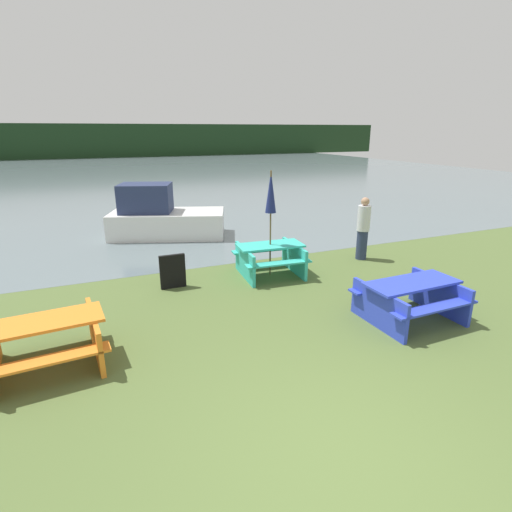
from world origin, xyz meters
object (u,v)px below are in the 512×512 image
picnic_table_teal (270,257)px  person (363,229)px  boat (163,217)px  picnic_table_orange (45,340)px  signboard (173,271)px  picnic_table_blue (411,296)px  umbrella_navy (271,194)px

picnic_table_teal → person: 2.79m
boat → picnic_table_orange: bearing=-93.5°
person → signboard: 5.06m
picnic_table_blue → picnic_table_orange: (-5.93, 0.84, -0.01)m
picnic_table_blue → picnic_table_orange: picnic_table_orange is taller
picnic_table_teal → umbrella_navy: umbrella_navy is taller
picnic_table_blue → person: person is taller
picnic_table_blue → signboard: signboard is taller
picnic_table_teal → person: (2.76, 0.17, 0.38)m
picnic_table_blue → picnic_table_orange: bearing=171.9°
boat → picnic_table_blue: bearing=-49.2°
picnic_table_orange → signboard: signboard is taller
picnic_table_blue → picnic_table_teal: size_ratio=1.07×
picnic_table_teal → umbrella_navy: (0.00, 0.00, 1.48)m
picnic_table_blue → signboard: size_ratio=2.32×
signboard → picnic_table_blue: bearing=-41.2°
signboard → person: bearing=1.1°
picnic_table_blue → picnic_table_orange: 5.99m
picnic_table_teal → umbrella_navy: bearing=82.9°
picnic_table_blue → signboard: (-3.63, 3.18, -0.07)m
boat → signboard: boat is taller
picnic_table_teal → signboard: size_ratio=2.16×
picnic_table_orange → boat: boat is taller
picnic_table_blue → umbrella_navy: umbrella_navy is taller
boat → person: 6.28m
person → umbrella_navy: bearing=-176.5°
picnic_table_teal → boat: boat is taller
signboard → picnic_table_orange: bearing=-134.7°
person → signboard: bearing=-178.9°
person → picnic_table_orange: bearing=-161.7°
boat → picnic_table_teal: bearing=-50.6°
picnic_table_blue → boat: 8.29m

